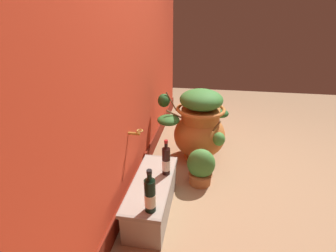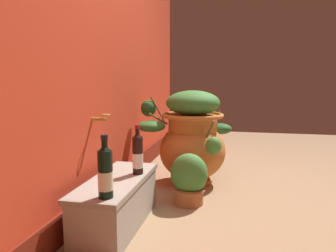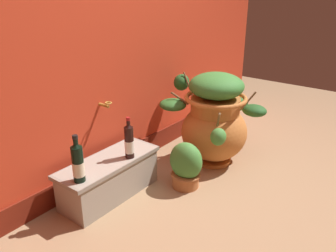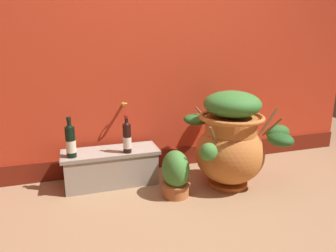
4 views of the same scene
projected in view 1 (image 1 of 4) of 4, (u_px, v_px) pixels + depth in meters
ground_plane at (251, 189)px, 2.41m from camera, size 7.00×7.00×0.00m
back_wall at (122, 49)px, 2.06m from camera, size 4.40×0.33×2.60m
terracotta_urn at (199, 125)px, 2.80m from camera, size 0.94×0.83×0.82m
stone_ledge at (152, 195)px, 2.08m from camera, size 0.82×0.31×0.31m
wine_bottle_left at (150, 194)px, 1.67m from camera, size 0.08×0.08×0.33m
wine_bottle_middle at (166, 160)px, 2.07m from camera, size 0.07×0.07×0.32m
potted_shrub at (201, 167)px, 2.43m from camera, size 0.24×0.27×0.38m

